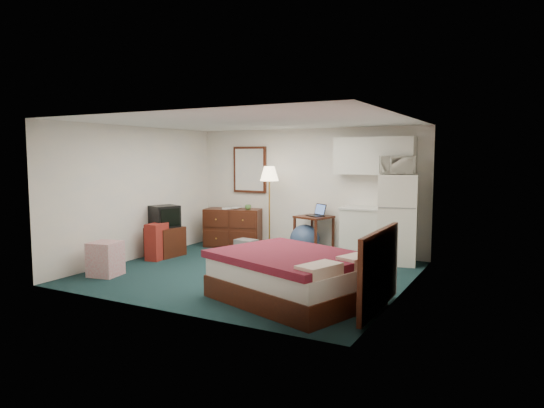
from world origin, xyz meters
The scene contains 25 objects.
floor centered at (0.00, 0.00, 0.00)m, with size 5.00×4.50×0.01m, color black.
ceiling centered at (0.00, 0.00, 2.50)m, with size 5.00×4.50×0.01m, color silver.
walls centered at (0.00, 0.00, 1.25)m, with size 5.01×4.51×2.50m.
mirror centered at (-1.35, 2.22, 1.65)m, with size 0.80×0.06×1.00m, color white, non-canonical shape.
upper_cabinets centered at (1.45, 2.08, 1.95)m, with size 1.50×0.35×0.70m, color silver, non-canonical shape.
headboard centered at (2.46, -1.06, 0.55)m, with size 0.06×1.56×1.00m, color black, non-canonical shape.
dresser centered at (-1.57, 1.87, 0.41)m, with size 1.20×0.54×0.82m, color black, non-canonical shape.
floor_lamp centered at (-0.61, 1.74, 0.87)m, with size 0.38×0.38×1.74m, color gold, non-canonical shape.
desk centered at (0.30, 1.93, 0.38)m, with size 0.60×0.60×0.77m, color black, non-canonical shape.
exercise_ball centered at (0.15, 1.82, 0.30)m, with size 0.59×0.59×0.59m, color navy.
kitchen_counter centered at (1.39, 1.91, 0.48)m, with size 0.88×0.67×0.96m, color silver, non-canonical shape.
fridge centered at (1.96, 1.88, 0.81)m, with size 0.67×0.67×1.62m, color white, non-canonical shape.
bed centered at (1.28, -1.06, 0.32)m, with size 1.99×1.55×0.64m, color maroon, non-canonical shape.
tv_stand centered at (-2.21, 0.40, 0.28)m, with size 0.56×0.61×0.56m, color black, non-canonical shape.
suitcase centered at (-2.10, 0.05, 0.34)m, with size 0.26×0.42×0.69m, color maroon, non-canonical shape.
retail_box centered at (-2.00, -1.29, 0.28)m, with size 0.45×0.45×0.56m, color silver, non-canonical shape.
file_bin centered at (-0.91, 1.32, 0.14)m, with size 0.41×0.31×0.29m, color gray, non-canonical shape.
cardboard_box_a centered at (-0.14, 1.60, 0.11)m, with size 0.27×0.22×0.22m, color #B27952, non-canonical shape.
cardboard_box_b centered at (0.31, 1.55, 0.12)m, with size 0.21×0.25×0.25m, color #B27952, non-canonical shape.
laptop centered at (0.34, 1.89, 0.88)m, with size 0.34×0.28×0.24m, color black, non-canonical shape.
crt_tv centered at (-2.21, 0.41, 0.78)m, with size 0.46×0.49×0.42m, color black, non-canonical shape.
microwave centered at (1.91, 1.91, 1.82)m, with size 0.60×0.33×0.41m, color white.
book_a centered at (-1.75, 1.72, 0.94)m, with size 0.18×0.02×0.25m, color #B27952.
book_b centered at (-1.63, 1.91, 0.94)m, with size 0.19×0.02×0.25m, color #B27952.
mug centered at (-1.19, 1.87, 0.88)m, with size 0.13×0.10×0.13m, color #51843F.
Camera 1 is at (4.06, -6.85, 1.95)m, focal length 32.00 mm.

